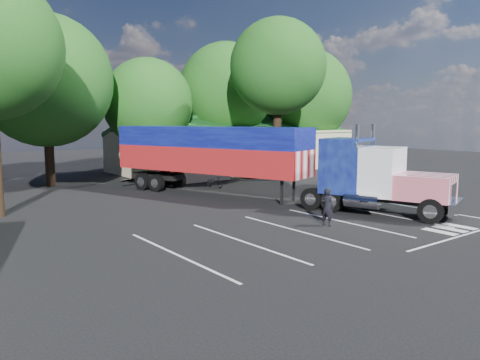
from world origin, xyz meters
TOP-DOWN VIEW (x-y plane):
  - ground at (0.00, 0.00)m, footprint 120.00×120.00m
  - event_hall at (13.74, 17.81)m, footprint 24.20×14.12m
  - tree_row_c at (-5.00, 16.20)m, footprint 10.00×10.00m
  - tree_row_d at (4.00, 17.50)m, footprint 8.00×8.00m
  - tree_row_e at (13.00, 18.00)m, footprint 9.60×9.60m
  - tree_row_f at (23.00, 16.80)m, footprint 10.40×10.40m
  - tree_near_right at (11.50, 8.50)m, footprint 8.00×8.00m
  - semi_truck at (3.67, 2.66)m, footprint 10.29×22.95m
  - woman at (1.88, -6.00)m, footprint 0.59×0.76m
  - bicycle at (4.77, 8.00)m, footprint 0.89×1.71m
  - silver_sedan at (12.00, 10.50)m, footprint 4.40×2.30m

SIDE VIEW (x-z plane):
  - ground at x=0.00m, z-range 0.00..0.00m
  - bicycle at x=4.77m, z-range 0.00..0.86m
  - silver_sedan at x=12.00m, z-range 0.00..1.38m
  - woman at x=1.88m, z-range 0.00..1.86m
  - event_hall at x=13.74m, z-range -0.56..4.99m
  - semi_truck at x=3.67m, z-range 0.32..5.20m
  - tree_row_d at x=4.00m, z-range 1.28..11.88m
  - tree_row_f at x=23.00m, z-range 1.29..14.29m
  - tree_row_c at x=-5.00m, z-range 1.51..14.56m
  - tree_row_e at x=13.00m, z-range 1.64..14.54m
  - tree_near_right at x=11.50m, z-range 2.71..16.21m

